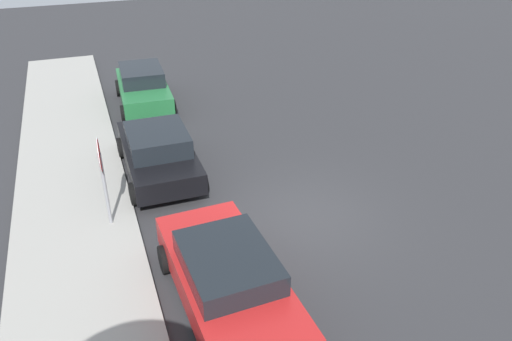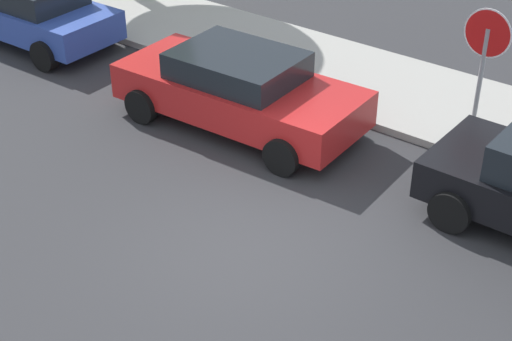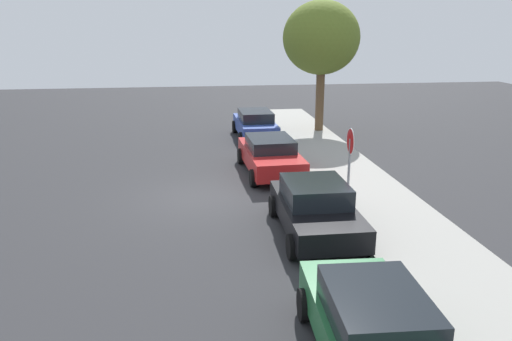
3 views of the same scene
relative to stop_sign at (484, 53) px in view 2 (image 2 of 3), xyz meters
name	(u,v)px [view 2 (image 2 of 3)]	position (x,y,z in m)	size (l,w,h in m)	color
ground_plane	(247,247)	(-1.23, -4.70, -1.69)	(60.00, 60.00, 0.00)	#2D2D30
sidewalk_curb	(429,102)	(-1.23, 0.86, -1.62)	(32.00, 2.96, 0.14)	#9E9B93
stop_sign	(484,53)	(0.00, 0.00, 0.00)	(0.83, 0.08, 2.44)	gray
parked_car_red	(239,89)	(-3.57, -1.95, -0.96)	(4.56, 2.21, 1.40)	red
parked_car_blue	(29,10)	(-9.63, -1.73, -0.96)	(4.24, 2.03, 1.41)	#2D479E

